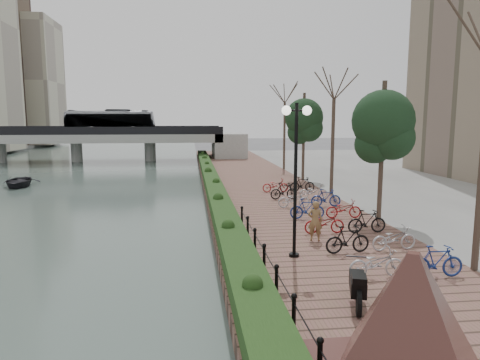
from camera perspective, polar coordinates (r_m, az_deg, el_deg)
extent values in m
plane|color=#59595B|center=(11.41, -1.41, -19.20)|extent=(220.00, 220.00, 0.00)
cube|color=#44554D|center=(38.19, -28.20, -0.76)|extent=(30.00, 130.00, 0.02)
cube|color=brown|center=(28.48, 3.41, -2.03)|extent=(8.00, 75.00, 0.50)
cube|color=#1C3714|center=(30.47, -3.71, -0.32)|extent=(1.10, 56.00, 0.60)
cylinder|color=black|center=(8.66, 10.59, -22.45)|extent=(0.10, 0.10, 0.70)
cylinder|color=black|center=(10.36, 7.19, -16.99)|extent=(0.10, 0.10, 0.70)
cylinder|color=black|center=(12.16, 4.89, -13.07)|extent=(0.10, 0.10, 0.70)
cylinder|color=black|center=(14.01, 3.24, -10.16)|extent=(0.10, 0.10, 0.70)
cylinder|color=black|center=(15.89, 2.00, -7.93)|extent=(0.10, 0.10, 0.70)
cylinder|color=black|center=(17.81, 1.03, -6.17)|extent=(0.10, 0.10, 0.70)
cylinder|color=black|center=(19.73, 0.26, -4.76)|extent=(0.10, 0.10, 0.70)
pyramid|color=#401B1D|center=(8.37, 21.71, -16.52)|extent=(3.99, 3.99, 2.30)
cylinder|color=black|center=(14.66, 7.39, -0.20)|extent=(0.12, 0.12, 5.28)
cylinder|color=black|center=(14.51, 7.57, 9.18)|extent=(0.70, 0.06, 0.06)
sphere|color=white|center=(14.43, 6.20, 9.21)|extent=(0.32, 0.32, 0.32)
sphere|color=white|center=(14.60, 8.92, 9.14)|extent=(0.32, 0.32, 0.32)
imported|color=brown|center=(17.07, 9.99, -5.39)|extent=(0.65, 0.51, 1.59)
imported|color=#B2B1B6|center=(13.62, 17.93, -10.64)|extent=(0.60, 1.71, 0.90)
imported|color=black|center=(15.89, 14.03, -7.61)|extent=(0.47, 1.66, 1.00)
imported|color=maroon|center=(18.28, 11.16, -5.63)|extent=(0.60, 1.71, 0.90)
imported|color=navy|center=(20.70, 8.98, -3.83)|extent=(0.47, 1.66, 1.00)
imported|color=#B2B1B6|center=(23.17, 7.25, -2.64)|extent=(0.60, 1.71, 0.90)
imported|color=black|center=(25.66, 5.87, -1.47)|extent=(0.47, 1.66, 1.00)
imported|color=maroon|center=(28.18, 4.73, -0.70)|extent=(0.60, 1.72, 0.90)
imported|color=navy|center=(14.43, 24.55, -9.73)|extent=(0.47, 1.66, 1.00)
imported|color=#B2B1B6|center=(16.62, 19.90, -7.35)|extent=(0.60, 1.71, 0.90)
imported|color=black|center=(18.89, 16.39, -5.21)|extent=(0.47, 1.66, 1.00)
imported|color=maroon|center=(21.26, 13.66, -3.78)|extent=(0.60, 1.71, 0.90)
imported|color=navy|center=(23.66, 11.50, -2.40)|extent=(0.47, 1.66, 1.00)
imported|color=#B2B1B6|center=(26.11, 9.73, -1.49)|extent=(0.60, 1.71, 0.90)
imported|color=black|center=(28.57, 8.27, -0.54)|extent=(0.47, 1.66, 1.00)
cube|color=gray|center=(56.92, -21.04, 5.28)|extent=(36.00, 8.00, 1.00)
cube|color=black|center=(53.13, -22.13, 6.09)|extent=(36.00, 0.15, 0.90)
cube|color=black|center=(60.68, -20.17, 6.36)|extent=(36.00, 0.15, 0.90)
cylinder|color=gray|center=(59.88, -29.33, 3.21)|extent=(1.40, 1.40, 2.50)
cylinder|color=gray|center=(57.02, -20.95, 3.52)|extent=(1.40, 1.40, 2.50)
cylinder|color=gray|center=(55.48, -11.89, 3.77)|extent=(1.40, 1.40, 2.50)
imported|color=silver|center=(55.97, -16.85, 7.48)|extent=(2.52, 10.77, 3.00)
imported|color=black|center=(37.72, -27.44, -0.17)|extent=(3.44, 4.35, 0.81)
cube|color=#B6B198|center=(95.93, -26.72, 11.56)|extent=(12.00, 12.00, 24.00)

